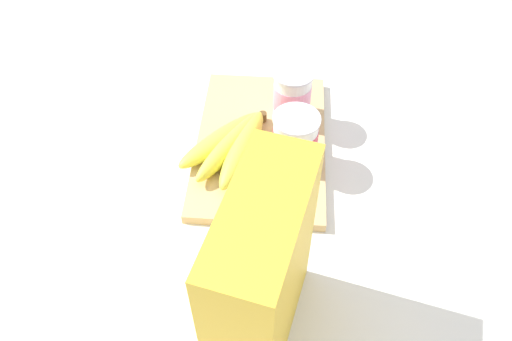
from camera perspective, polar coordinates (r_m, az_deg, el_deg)
name	(u,v)px	position (r m, az deg, el deg)	size (l,w,h in m)	color
ground_plane	(261,147)	(0.89, 0.54, 2.70)	(2.40, 2.40, 0.00)	silver
cutting_board	(261,143)	(0.88, 0.54, 3.07)	(0.34, 0.22, 0.02)	tan
cereal_box	(262,275)	(0.59, 0.66, -11.63)	(0.19, 0.08, 0.26)	yellow
yogurt_cup_front	(292,95)	(0.89, 4.08, 8.44)	(0.07, 0.07, 0.10)	white
yogurt_cup_back	(295,138)	(0.82, 4.41, 3.60)	(0.08, 0.08, 0.09)	white
banana_bunch	(232,144)	(0.85, -2.71, 2.94)	(0.19, 0.15, 0.04)	yellow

